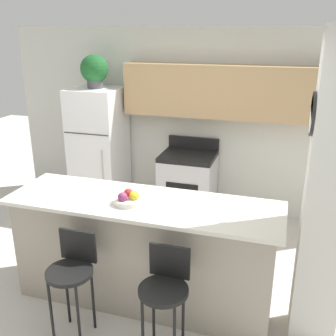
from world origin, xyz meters
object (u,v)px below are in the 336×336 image
(stove_range, at_px, (188,185))
(fruit_bowl, at_px, (128,199))
(bar_stool_left, at_px, (72,271))
(bar_stool_right, at_px, (165,289))
(potted_plant_on_fridge, at_px, (94,70))
(refrigerator, at_px, (99,149))

(stove_range, distance_m, fruit_bowl, 2.09)
(stove_range, xyz_separation_m, fruit_bowl, (-0.05, -1.99, 0.63))
(bar_stool_left, bearing_deg, bar_stool_right, 0.00)
(potted_plant_on_fridge, bearing_deg, stove_range, 1.98)
(refrigerator, xyz_separation_m, bar_stool_left, (0.97, -2.47, -0.25))
(refrigerator, bearing_deg, fruit_bowl, -56.91)
(bar_stool_left, bearing_deg, refrigerator, 111.37)
(refrigerator, distance_m, bar_stool_left, 2.66)
(bar_stool_left, height_order, fruit_bowl, fruit_bowl)
(refrigerator, xyz_separation_m, bar_stool_right, (1.77, -2.47, -0.25))
(stove_range, bearing_deg, fruit_bowl, -91.34)
(potted_plant_on_fridge, bearing_deg, bar_stool_left, -68.63)
(bar_stool_right, bearing_deg, stove_range, 100.37)
(refrigerator, bearing_deg, potted_plant_on_fridge, 116.09)
(refrigerator, bearing_deg, bar_stool_left, -68.63)
(bar_stool_right, xyz_separation_m, potted_plant_on_fridge, (-1.77, 2.47, 1.37))
(bar_stool_right, height_order, potted_plant_on_fridge, potted_plant_on_fridge)
(bar_stool_left, distance_m, fruit_bowl, 0.76)
(bar_stool_left, height_order, bar_stool_right, same)
(bar_stool_left, relative_size, bar_stool_right, 1.00)
(stove_range, xyz_separation_m, potted_plant_on_fridge, (-1.31, -0.05, 1.53))
(refrigerator, height_order, bar_stool_left, refrigerator)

